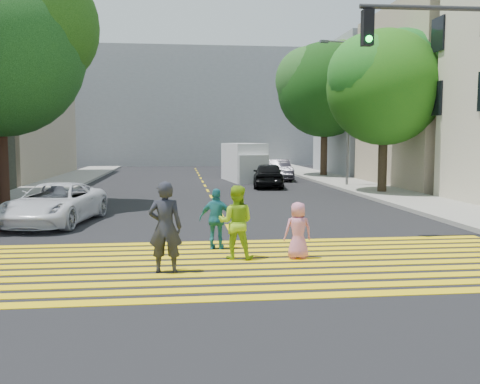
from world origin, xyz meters
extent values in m
plane|color=black|center=(0.00, 0.00, 0.00)|extent=(120.00, 120.00, 0.00)
cube|color=gray|center=(-8.50, 22.00, 0.07)|extent=(3.00, 40.00, 0.15)
cube|color=gray|center=(8.50, 15.00, 0.07)|extent=(3.00, 60.00, 0.15)
cube|color=yellow|center=(0.00, -1.20, 0.01)|extent=(13.40, 0.35, 0.01)
cube|color=yellow|center=(0.00, -0.65, 0.01)|extent=(13.40, 0.35, 0.01)
cube|color=yellow|center=(0.00, -0.10, 0.01)|extent=(13.40, 0.35, 0.01)
cube|color=yellow|center=(0.00, 0.45, 0.01)|extent=(13.40, 0.35, 0.01)
cube|color=yellow|center=(0.00, 1.00, 0.01)|extent=(13.40, 0.35, 0.01)
cube|color=yellow|center=(0.00, 1.55, 0.01)|extent=(13.40, 0.35, 0.01)
cube|color=yellow|center=(0.00, 2.10, 0.01)|extent=(13.40, 0.35, 0.01)
cube|color=yellow|center=(0.00, 2.65, 0.01)|extent=(13.40, 0.35, 0.01)
cube|color=yellow|center=(0.00, 3.20, 0.01)|extent=(13.40, 0.35, 0.01)
cube|color=yellow|center=(0.00, 3.75, 0.01)|extent=(13.40, 0.35, 0.01)
cube|color=yellow|center=(0.00, 6.00, 0.01)|extent=(0.12, 1.40, 0.01)
cube|color=yellow|center=(0.00, 9.00, 0.01)|extent=(0.12, 1.40, 0.01)
cube|color=yellow|center=(0.00, 12.00, 0.01)|extent=(0.12, 1.40, 0.01)
cube|color=yellow|center=(0.00, 15.00, 0.01)|extent=(0.12, 1.40, 0.01)
cube|color=yellow|center=(0.00, 18.00, 0.01)|extent=(0.12, 1.40, 0.01)
cube|color=yellow|center=(0.00, 21.00, 0.01)|extent=(0.12, 1.40, 0.01)
cube|color=yellow|center=(0.00, 24.00, 0.01)|extent=(0.12, 1.40, 0.01)
cube|color=yellow|center=(0.00, 27.00, 0.01)|extent=(0.12, 1.40, 0.01)
cube|color=yellow|center=(0.00, 30.00, 0.01)|extent=(0.12, 1.40, 0.01)
cube|color=yellow|center=(0.00, 33.00, 0.01)|extent=(0.12, 1.40, 0.01)
cube|color=yellow|center=(0.00, 36.00, 0.01)|extent=(0.12, 1.40, 0.01)
cube|color=yellow|center=(0.00, 39.00, 0.01)|extent=(0.12, 1.40, 0.01)
cube|color=tan|center=(15.00, 19.00, 5.00)|extent=(10.00, 10.00, 10.00)
cube|color=gray|center=(15.00, 30.00, 5.00)|extent=(10.00, 10.00, 10.00)
cube|color=gray|center=(0.00, 48.00, 6.00)|extent=(30.00, 8.00, 12.00)
cylinder|color=#381F13|center=(-8.33, 11.77, 1.72)|extent=(0.47, 0.47, 3.44)
sphere|color=#113809|center=(-7.00, 12.03, 7.07)|extent=(5.16, 5.16, 4.96)
cylinder|color=black|center=(8.39, 15.13, 1.47)|extent=(0.50, 0.50, 2.95)
sphere|color=#135C12|center=(8.39, 15.13, 5.17)|extent=(6.39, 6.39, 5.55)
sphere|color=#0F5318|center=(9.44, 15.61, 6.00)|extent=(4.79, 4.79, 4.16)
sphere|color=#15651A|center=(7.47, 14.77, 5.72)|extent=(4.47, 4.47, 3.89)
cylinder|color=#331E15|center=(8.80, 27.28, 1.75)|extent=(0.57, 0.57, 3.50)
sphere|color=black|center=(8.80, 27.28, 6.17)|extent=(7.78, 7.78, 6.67)
sphere|color=#234916|center=(10.17, 27.37, 7.17)|extent=(5.84, 5.84, 5.00)
sphere|color=#0C330F|center=(7.61, 27.28, 6.83)|extent=(5.45, 5.45, 4.67)
imported|color=#23242D|center=(-1.77, 0.74, 0.93)|extent=(0.72, 0.51, 1.86)
imported|color=#8BBE1A|center=(-0.22, 1.82, 0.83)|extent=(0.93, 0.79, 1.67)
imported|color=pink|center=(1.16, 1.67, 0.65)|extent=(0.66, 0.46, 1.29)
imported|color=teal|center=(-0.58, 2.93, 0.75)|extent=(0.94, 0.58, 1.50)
imported|color=silver|center=(-5.43, 7.46, 0.65)|extent=(2.92, 4.97, 1.30)
imported|color=black|center=(3.48, 19.48, 0.70)|extent=(2.21, 4.32, 1.41)
imported|color=gray|center=(3.12, 30.85, 0.69)|extent=(2.15, 4.86, 1.39)
imported|color=black|center=(4.99, 24.62, 0.68)|extent=(1.53, 4.18, 1.37)
cube|color=white|center=(2.67, 24.40, 1.22)|extent=(2.53, 5.07, 2.43)
cube|color=silver|center=(2.93, 22.27, 0.88)|extent=(1.98, 1.39, 1.75)
cylinder|color=black|center=(2.11, 22.56, 0.34)|extent=(0.33, 0.71, 0.68)
cylinder|color=black|center=(3.66, 22.75, 0.34)|extent=(0.33, 0.71, 0.68)
cylinder|color=black|center=(1.68, 26.04, 0.34)|extent=(0.33, 0.71, 0.68)
cylinder|color=black|center=(3.23, 26.23, 0.34)|extent=(0.33, 0.71, 0.68)
cylinder|color=#333333|center=(5.46, 3.89, 6.16)|extent=(4.40, 0.22, 0.13)
cube|color=black|center=(3.48, 3.93, 5.61)|extent=(0.29, 0.29, 0.92)
sphere|color=#09EB30|center=(3.48, 3.78, 5.30)|extent=(0.18, 0.18, 0.18)
cylinder|color=slate|center=(7.91, 19.16, 4.09)|extent=(0.17, 0.17, 8.19)
cylinder|color=gray|center=(7.11, 18.99, 8.01)|extent=(1.63, 0.43, 0.11)
cube|color=#4D4F59|center=(6.40, 18.85, 7.96)|extent=(0.49, 0.29, 0.14)
camera|label=1|loc=(-1.48, -9.99, 2.69)|focal=40.00mm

